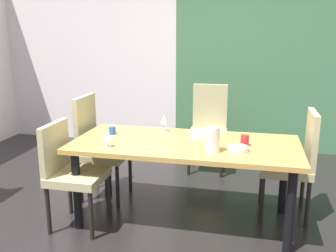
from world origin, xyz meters
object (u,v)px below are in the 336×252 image
(cup_east, at_px, (112,130))
(chair_left_near, at_px, (70,169))
(dining_table, at_px, (185,151))
(wine_glass_south, at_px, (108,136))
(chair_right_far, at_px, (295,159))
(serving_bowl_near_window, at_px, (238,149))
(chair_head_far, at_px, (209,124))
(chair_left_far, at_px, (97,143))
(cup_corner, at_px, (245,141))
(pitcher_rear, at_px, (213,139))
(serving_bowl_north, at_px, (200,135))
(wine_glass_west, at_px, (164,120))

(cup_east, bearing_deg, chair_left_near, -120.76)
(dining_table, bearing_deg, wine_glass_south, -154.81)
(wine_glass_south, relative_size, cup_east, 1.85)
(chair_right_far, xyz_separation_m, serving_bowl_near_window, (-0.49, -0.45, 0.20))
(chair_head_far, height_order, chair_left_far, chair_left_far)
(wine_glass_south, distance_m, cup_corner, 1.12)
(chair_left_near, distance_m, serving_bowl_near_window, 1.41)
(pitcher_rear, bearing_deg, serving_bowl_north, 111.03)
(chair_right_far, relative_size, serving_bowl_north, 4.97)
(chair_right_far, xyz_separation_m, wine_glass_west, (-1.20, -0.01, 0.30))
(chair_left_near, height_order, cup_east, chair_left_near)
(dining_table, height_order, pitcher_rear, pitcher_rear)
(serving_bowl_near_window, bearing_deg, cup_east, 167.98)
(wine_glass_west, relative_size, cup_corner, 1.79)
(cup_corner, distance_m, pitcher_rear, 0.32)
(wine_glass_south, height_order, cup_east, wine_glass_south)
(dining_table, distance_m, serving_bowl_north, 0.24)
(chair_left_near, xyz_separation_m, cup_east, (0.24, 0.40, 0.24))
(wine_glass_west, xyz_separation_m, serving_bowl_near_window, (0.71, -0.44, -0.10))
(wine_glass_west, bearing_deg, serving_bowl_north, -17.03)
(chair_head_far, height_order, serving_bowl_near_window, chair_head_far)
(chair_left_near, relative_size, cup_corner, 9.75)
(chair_head_far, distance_m, cup_corner, 1.46)
(chair_head_far, xyz_separation_m, serving_bowl_near_window, (0.41, -1.51, 0.19))
(chair_left_near, bearing_deg, serving_bowl_near_window, 96.42)
(chair_right_far, distance_m, cup_east, 1.67)
(wine_glass_south, bearing_deg, serving_bowl_near_window, 7.19)
(chair_left_far, relative_size, serving_bowl_near_window, 6.13)
(wine_glass_south, height_order, pitcher_rear, pitcher_rear)
(dining_table, relative_size, wine_glass_west, 11.51)
(chair_head_far, distance_m, chair_left_far, 1.45)
(chair_left_near, height_order, pitcher_rear, pitcher_rear)
(serving_bowl_near_window, bearing_deg, dining_table, 162.02)
(dining_table, height_order, cup_east, cup_east)
(chair_left_far, bearing_deg, dining_table, 72.30)
(chair_left_near, xyz_separation_m, serving_bowl_near_window, (1.39, 0.16, 0.23))
(chair_left_far, xyz_separation_m, wine_glass_south, (0.36, -0.58, 0.26))
(wine_glass_west, relative_size, serving_bowl_near_window, 0.99)
(chair_right_far, xyz_separation_m, chair_left_near, (-1.88, -0.60, -0.02))
(dining_table, relative_size, wine_glass_south, 14.53)
(pitcher_rear, bearing_deg, wine_glass_west, 135.36)
(chair_head_far, xyz_separation_m, serving_bowl_north, (0.06, -1.18, 0.19))
(cup_corner, bearing_deg, cup_east, 175.14)
(chair_right_far, height_order, pitcher_rear, chair_right_far)
(chair_head_far, distance_m, chair_left_near, 1.93)
(chair_right_far, relative_size, chair_head_far, 0.95)
(chair_left_far, height_order, wine_glass_south, chair_left_far)
(wine_glass_west, bearing_deg, cup_east, -155.77)
(cup_east, bearing_deg, wine_glass_south, -74.11)
(serving_bowl_north, bearing_deg, cup_east, -173.74)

